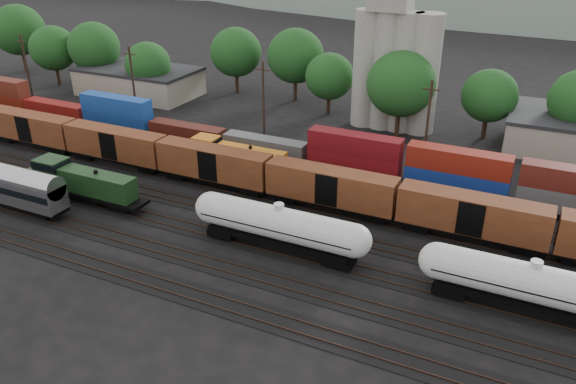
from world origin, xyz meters
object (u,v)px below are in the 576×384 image
at_px(tank_car_a, 279,225).
at_px(orange_locomotive, 232,156).
at_px(green_locomotive, 79,181).
at_px(grain_silo, 395,57).

distance_m(tank_car_a, orange_locomotive, 20.68).
bearing_deg(green_locomotive, grain_silo, 58.05).
bearing_deg(grain_silo, green_locomotive, -121.95).
relative_size(green_locomotive, grain_silo, 0.57).
distance_m(green_locomotive, grain_silo, 49.11).
height_order(tank_car_a, grain_silo, grain_silo).
xyz_separation_m(tank_car_a, grain_silo, (-0.59, 41.00, 8.32)).
height_order(orange_locomotive, grain_silo, grain_silo).
bearing_deg(grain_silo, orange_locomotive, -117.68).
relative_size(tank_car_a, orange_locomotive, 1.19).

